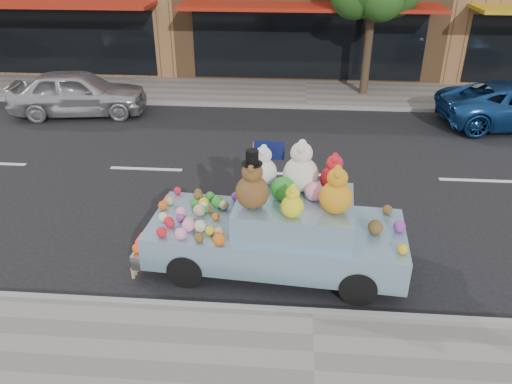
# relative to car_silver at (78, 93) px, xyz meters

# --- Properties ---
(ground) EXTENTS (120.00, 120.00, 0.00)m
(ground) POSITION_rel_car_silver_xyz_m (7.18, -3.86, -0.71)
(ground) COLOR black
(ground) RESTS_ON ground
(far_sidewalk) EXTENTS (60.00, 3.00, 0.12)m
(far_sidewalk) POSITION_rel_car_silver_xyz_m (7.18, 2.64, -0.65)
(far_sidewalk) COLOR gray
(far_sidewalk) RESTS_ON ground
(near_kerb) EXTENTS (60.00, 0.12, 0.13)m
(near_kerb) POSITION_rel_car_silver_xyz_m (7.18, -8.86, -0.65)
(near_kerb) COLOR gray
(near_kerb) RESTS_ON ground
(far_kerb) EXTENTS (60.00, 0.12, 0.13)m
(far_kerb) POSITION_rel_car_silver_xyz_m (7.18, 1.14, -0.65)
(far_kerb) COLOR gray
(far_kerb) RESTS_ON ground
(car_silver) EXTENTS (4.37, 2.24, 1.42)m
(car_silver) POSITION_rel_car_silver_xyz_m (0.00, 0.00, 0.00)
(car_silver) COLOR silver
(car_silver) RESTS_ON ground
(art_car) EXTENTS (4.61, 2.09, 2.33)m
(art_car) POSITION_rel_car_silver_xyz_m (6.59, -7.56, 0.10)
(art_car) COLOR black
(art_car) RESTS_ON ground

